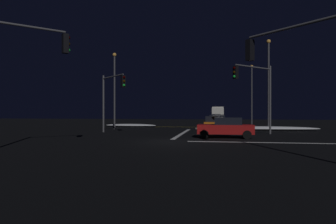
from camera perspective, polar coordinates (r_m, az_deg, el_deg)
ground at (r=20.68m, az=0.38°, el=-5.65°), size 120.00×120.00×0.10m
stop_line_north at (r=28.06m, az=2.77°, el=-4.04°), size 0.35×12.73×0.01m
centre_line_ns at (r=39.58m, az=4.70°, el=-2.85°), size 22.00×0.15×0.01m
crosswalk_bar_east at (r=20.88m, az=21.46°, el=-5.45°), size 12.73×0.40×0.01m
snow_bank_left_curb at (r=40.64m, az=-7.07°, el=-2.51°), size 6.90×1.50×0.38m
snow_bank_right_curb at (r=33.95m, az=17.94°, el=-2.96°), size 11.06×1.50×0.44m
sedan_orange at (r=30.45m, az=8.65°, el=-2.21°), size 2.02×4.33×1.57m
sedan_black at (r=36.00m, az=9.35°, el=-1.87°), size 2.02×4.33×1.57m
sedan_silver at (r=42.30m, az=8.96°, el=-1.58°), size 2.02×4.33×1.57m
sedan_white at (r=47.63m, az=9.71°, el=-1.40°), size 2.02×4.33×1.57m
sedan_blue at (r=53.80m, az=9.05°, el=-1.23°), size 2.02×4.33×1.57m
sedan_green at (r=59.73m, az=9.13°, el=-1.11°), size 2.02×4.33×1.57m
box_truck at (r=66.39m, az=9.40°, el=-0.21°), size 2.68×8.28×3.08m
sedan_red_crossing at (r=23.55m, az=10.86°, el=-2.88°), size 4.33×2.02×1.57m
traffic_signal_nw at (r=28.63m, az=-10.58°, el=3.78°), size 3.28×3.28×5.57m
traffic_signal_se at (r=14.35m, az=22.89°, el=8.71°), size 3.39×3.39×6.01m
traffic_signal_sw at (r=17.05m, az=-26.59°, el=8.70°), size 3.19×3.19×6.65m
traffic_signal_ne at (r=27.09m, az=16.30°, el=4.81°), size 3.54×3.54×6.12m
streetlamp_left_near at (r=35.55m, az=-10.07°, el=5.04°), size 0.44×0.44×8.82m
streetlamp_right_near at (r=34.01m, az=18.48°, el=6.04°), size 0.44×0.44×9.71m
streetlamp_right_far at (r=49.81m, az=15.56°, el=3.97°), size 0.44×0.44×9.43m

